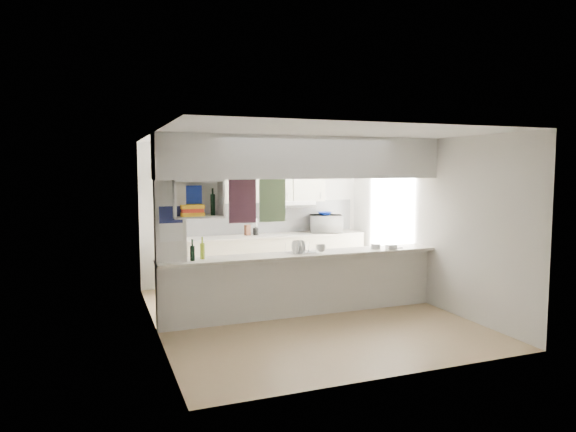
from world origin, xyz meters
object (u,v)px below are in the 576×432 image
bowl (325,214)px  dish_rack (300,248)px  wine_bottles (198,252)px  microwave (326,224)px

bowl → dish_rack: (-1.33, -2.05, -0.29)m
wine_bottles → dish_rack: bearing=0.5°
microwave → wine_bottles: microwave is taller
microwave → wine_bottles: 3.55m
microwave → bowl: size_ratio=2.37×
microwave → bowl: 0.21m
microwave → dish_rack: microwave is taller
microwave → bowl: bearing=40.4°
bowl → wine_bottles: 3.51m
wine_bottles → microwave: bearing=35.8°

